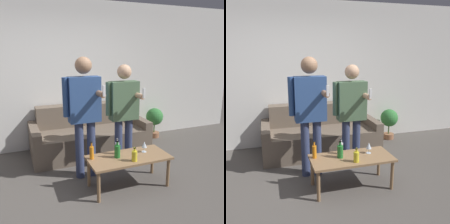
% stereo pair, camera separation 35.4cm
% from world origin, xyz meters
% --- Properties ---
extents(ground_plane, '(16.00, 16.00, 0.00)m').
position_xyz_m(ground_plane, '(0.00, 0.00, 0.00)').
color(ground_plane, '#514C47').
extents(wall_back, '(8.00, 0.06, 2.70)m').
position_xyz_m(wall_back, '(0.00, 2.15, 1.35)').
color(wall_back, silver).
rests_on(wall_back, ground_plane).
extents(couch, '(2.04, 0.95, 0.83)m').
position_xyz_m(couch, '(0.39, 1.67, 0.30)').
color(couch, '#6B5B4C').
rests_on(couch, ground_plane).
extents(coffee_table, '(1.09, 0.51, 0.43)m').
position_xyz_m(coffee_table, '(0.51, 0.27, 0.38)').
color(coffee_table, '#8E6B47').
rests_on(coffee_table, ground_plane).
extents(bottle_orange, '(0.08, 0.08, 0.23)m').
position_xyz_m(bottle_orange, '(0.36, 0.30, 0.52)').
color(bottle_orange, '#23752D').
rests_on(bottle_orange, coffee_table).
extents(bottle_green, '(0.06, 0.06, 0.22)m').
position_xyz_m(bottle_green, '(0.41, 0.41, 0.52)').
color(bottle_green, silver).
rests_on(bottle_green, coffee_table).
extents(bottle_dark, '(0.06, 0.06, 0.23)m').
position_xyz_m(bottle_dark, '(0.04, 0.39, 0.53)').
color(bottle_dark, orange).
rests_on(bottle_dark, coffee_table).
extents(bottle_yellow, '(0.07, 0.07, 0.18)m').
position_xyz_m(bottle_yellow, '(0.52, 0.12, 0.51)').
color(bottle_yellow, yellow).
rests_on(bottle_yellow, coffee_table).
extents(wine_glass_near, '(0.07, 0.07, 0.15)m').
position_xyz_m(wine_glass_near, '(0.78, 0.33, 0.54)').
color(wine_glass_near, silver).
rests_on(wine_glass_near, coffee_table).
extents(person_standing_left, '(0.52, 0.44, 1.72)m').
position_xyz_m(person_standing_left, '(0.06, 0.77, 1.02)').
color(person_standing_left, navy).
rests_on(person_standing_left, ground_plane).
extents(person_standing_right, '(0.51, 0.42, 1.61)m').
position_xyz_m(person_standing_right, '(0.70, 0.85, 0.94)').
color(person_standing_right, navy).
rests_on(person_standing_right, ground_plane).
extents(potted_plant, '(0.36, 0.36, 0.63)m').
position_xyz_m(potted_plant, '(1.89, 1.87, 0.41)').
color(potted_plant, '#936042').
rests_on(potted_plant, ground_plane).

